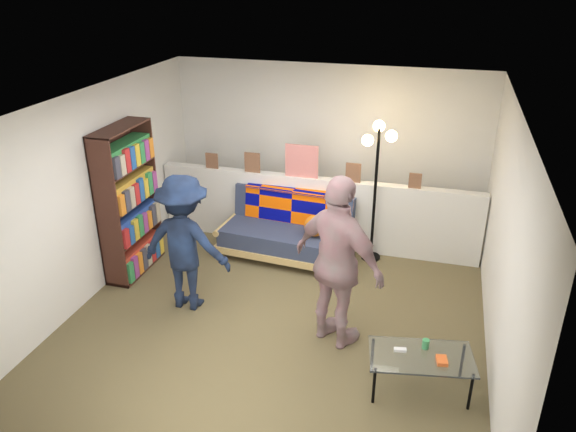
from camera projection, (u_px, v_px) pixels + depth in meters
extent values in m
plane|color=brown|center=(278.00, 314.00, 6.39)|extent=(5.00, 5.00, 0.00)
cube|color=silver|center=(328.00, 148.00, 8.08)|extent=(4.50, 0.10, 2.40)
cube|color=silver|center=(90.00, 196.00, 6.44)|extent=(0.10, 5.00, 2.40)
cube|color=silver|center=(504.00, 245.00, 5.33)|extent=(0.10, 5.00, 2.40)
cube|color=white|center=(277.00, 105.00, 5.39)|extent=(4.50, 5.00, 0.10)
cube|color=silver|center=(316.00, 212.00, 7.75)|extent=(4.45, 0.15, 1.00)
cube|color=brown|center=(212.00, 161.00, 7.85)|extent=(0.18, 0.02, 0.22)
cube|color=brown|center=(252.00, 163.00, 7.69)|extent=(0.22, 0.02, 0.28)
cube|color=silver|center=(302.00, 161.00, 7.48)|extent=(0.45, 0.02, 0.45)
cube|color=brown|center=(353.00, 173.00, 7.35)|extent=(0.20, 0.02, 0.26)
cube|color=brown|center=(415.00, 181.00, 7.17)|extent=(0.16, 0.02, 0.20)
cube|color=tan|center=(286.00, 247.00, 7.57)|extent=(1.84, 0.94, 0.09)
cube|color=#2D3651|center=(284.00, 238.00, 7.46)|extent=(1.73, 0.79, 0.22)
cube|color=#2D3651|center=(293.00, 209.00, 7.64)|extent=(1.70, 0.36, 0.53)
cylinder|color=tan|center=(229.00, 222.00, 7.74)|extent=(0.15, 0.80, 0.08)
cylinder|color=tan|center=(347.00, 242.00, 7.20)|extent=(0.15, 0.80, 0.08)
cube|color=#05097C|center=(292.00, 211.00, 7.58)|extent=(1.36, 0.21, 0.49)
cube|color=#05097C|center=(295.00, 190.00, 7.57)|extent=(1.37, 0.35, 0.03)
sphere|color=#D56212|center=(315.00, 226.00, 7.22)|extent=(0.28, 0.28, 0.28)
cube|color=black|center=(118.00, 200.00, 6.97)|extent=(0.02, 0.95, 1.90)
cube|color=black|center=(107.00, 217.00, 6.52)|extent=(0.32, 0.02, 1.90)
cube|color=black|center=(147.00, 188.00, 7.34)|extent=(0.32, 0.02, 1.90)
cube|color=black|center=(119.00, 128.00, 6.54)|extent=(0.32, 0.95, 0.02)
cube|color=black|center=(137.00, 267.00, 7.32)|extent=(0.32, 0.95, 0.04)
cube|color=black|center=(132.00, 234.00, 7.12)|extent=(0.32, 0.91, 0.02)
cube|color=black|center=(128.00, 202.00, 6.93)|extent=(0.32, 0.91, 0.02)
cube|color=black|center=(124.00, 168.00, 6.75)|extent=(0.32, 0.91, 0.02)
cube|color=red|center=(136.00, 254.00, 7.23)|extent=(0.23, 0.89, 0.32)
cube|color=#2547A1|center=(132.00, 222.00, 7.04)|extent=(0.23, 0.89, 0.30)
cube|color=#BE8C2C|center=(128.00, 189.00, 6.86)|extent=(0.23, 0.89, 0.32)
cube|color=#2E803E|center=(124.00, 155.00, 6.67)|extent=(0.23, 0.89, 0.30)
cylinder|color=black|center=(374.00, 386.00, 5.03)|extent=(0.03, 0.03, 0.38)
cylinder|color=black|center=(470.00, 392.00, 4.96)|extent=(0.03, 0.03, 0.38)
cylinder|color=black|center=(372.00, 356.00, 5.40)|extent=(0.03, 0.03, 0.38)
cylinder|color=black|center=(462.00, 362.00, 5.33)|extent=(0.03, 0.03, 0.38)
cube|color=silver|center=(421.00, 356.00, 5.10)|extent=(1.02, 0.68, 0.02)
cube|color=silver|center=(400.00, 350.00, 5.15)|extent=(0.12, 0.07, 0.03)
cube|color=orange|center=(442.00, 360.00, 5.00)|extent=(0.12, 0.15, 0.04)
cylinder|color=#3E9557|center=(426.00, 344.00, 5.17)|extent=(0.08, 0.08, 0.09)
cylinder|color=black|center=(371.00, 257.00, 7.58)|extent=(0.32, 0.32, 0.03)
cylinder|color=black|center=(375.00, 197.00, 7.22)|extent=(0.05, 0.05, 1.79)
sphere|color=#FFC672|center=(368.00, 140.00, 6.95)|extent=(0.15, 0.15, 0.15)
sphere|color=#FFC672|center=(391.00, 136.00, 6.86)|extent=(0.15, 0.15, 0.15)
sphere|color=#FFC672|center=(379.00, 126.00, 6.96)|extent=(0.15, 0.15, 0.15)
imported|color=black|center=(185.00, 243.00, 6.25)|extent=(1.04, 0.61, 1.60)
imported|color=#CE8591|center=(338.00, 264.00, 5.57)|extent=(1.16, 0.92, 1.84)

